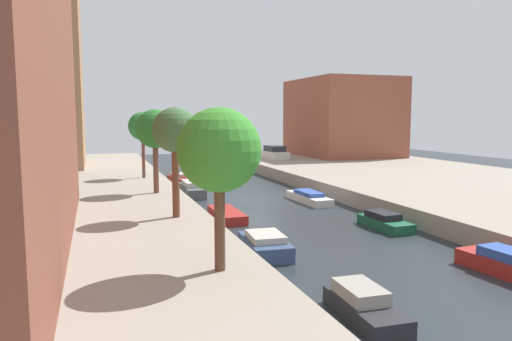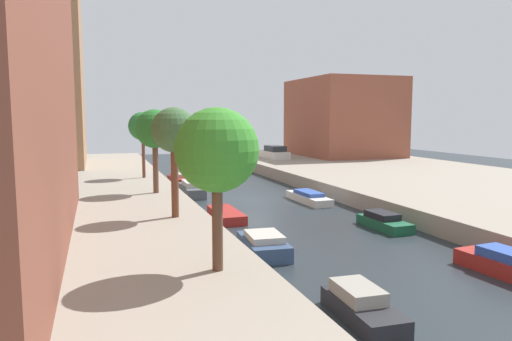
{
  "view_description": "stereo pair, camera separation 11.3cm",
  "coord_description": "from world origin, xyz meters",
  "px_view_note": "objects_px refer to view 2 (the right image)",
  "views": [
    {
      "loc": [
        -10.05,
        -30.26,
        5.59
      ],
      "look_at": [
        1.48,
        3.8,
        1.53
      ],
      "focal_mm": 33.46,
      "sensor_mm": 36.0,
      "label": 1
    },
    {
      "loc": [
        -9.95,
        -30.3,
        5.59
      ],
      "look_at": [
        1.48,
        3.8,
        1.53
      ],
      "focal_mm": 33.46,
      "sensor_mm": 36.0,
      "label": 2
    }
  ],
  "objects_px": {
    "street_tree_1": "(174,132)",
    "moored_boat_left_1": "(263,245)",
    "moored_boat_right_0": "(511,266)",
    "street_tree_2": "(155,130)",
    "street_tree_0": "(217,151)",
    "moored_boat_right_1": "(384,222)",
    "apartment_tower_far": "(24,61)",
    "moored_boat_left_3": "(192,189)",
    "low_block_right": "(343,117)",
    "street_tree_3": "(143,127)",
    "moored_boat_left_0": "(362,306)",
    "moored_boat_left_2": "(226,215)",
    "moored_boat_right_2": "(309,197)",
    "parked_car": "(274,153)",
    "moored_boat_left_4": "(180,178)"
  },
  "relations": [
    {
      "from": "street_tree_1",
      "to": "moored_boat_left_1",
      "type": "distance_m",
      "value": 6.58
    },
    {
      "from": "moored_boat_right_0",
      "to": "street_tree_2",
      "type": "bearing_deg",
      "value": 121.93
    },
    {
      "from": "street_tree_0",
      "to": "moored_boat_right_1",
      "type": "bearing_deg",
      "value": 33.11
    },
    {
      "from": "apartment_tower_far",
      "to": "moored_boat_left_3",
      "type": "height_order",
      "value": "apartment_tower_far"
    },
    {
      "from": "apartment_tower_far",
      "to": "low_block_right",
      "type": "height_order",
      "value": "apartment_tower_far"
    },
    {
      "from": "street_tree_3",
      "to": "moored_boat_left_0",
      "type": "bearing_deg",
      "value": -82.26
    },
    {
      "from": "moored_boat_left_0",
      "to": "moored_boat_left_1",
      "type": "height_order",
      "value": "moored_boat_left_1"
    },
    {
      "from": "low_block_right",
      "to": "moored_boat_left_0",
      "type": "relative_size",
      "value": 4.15
    },
    {
      "from": "street_tree_2",
      "to": "moored_boat_left_0",
      "type": "relative_size",
      "value": 1.64
    },
    {
      "from": "moored_boat_right_0",
      "to": "moored_boat_right_1",
      "type": "bearing_deg",
      "value": 90.47
    },
    {
      "from": "apartment_tower_far",
      "to": "moored_boat_left_2",
      "type": "distance_m",
      "value": 29.11
    },
    {
      "from": "moored_boat_left_2",
      "to": "moored_boat_left_3",
      "type": "relative_size",
      "value": 0.85
    },
    {
      "from": "street_tree_2",
      "to": "moored_boat_right_1",
      "type": "bearing_deg",
      "value": -40.73
    },
    {
      "from": "moored_boat_left_2",
      "to": "moored_boat_right_1",
      "type": "height_order",
      "value": "moored_boat_right_1"
    },
    {
      "from": "moored_boat_left_0",
      "to": "moored_boat_right_0",
      "type": "height_order",
      "value": "moored_boat_right_0"
    },
    {
      "from": "moored_boat_left_1",
      "to": "moored_boat_right_2",
      "type": "bearing_deg",
      "value": 56.67
    },
    {
      "from": "moored_boat_left_0",
      "to": "moored_boat_left_1",
      "type": "distance_m",
      "value": 6.81
    },
    {
      "from": "street_tree_0",
      "to": "moored_boat_left_3",
      "type": "height_order",
      "value": "street_tree_0"
    },
    {
      "from": "street_tree_3",
      "to": "parked_car",
      "type": "xyz_separation_m",
      "value": [
        15.37,
        12.68,
        -3.26
      ]
    },
    {
      "from": "street_tree_0",
      "to": "parked_car",
      "type": "distance_m",
      "value": 39.08
    },
    {
      "from": "street_tree_0",
      "to": "moored_boat_left_1",
      "type": "bearing_deg",
      "value": 55.4
    },
    {
      "from": "parked_car",
      "to": "moored_boat_right_1",
      "type": "relative_size",
      "value": 1.44
    },
    {
      "from": "moored_boat_left_2",
      "to": "moored_boat_right_2",
      "type": "relative_size",
      "value": 0.82
    },
    {
      "from": "street_tree_1",
      "to": "street_tree_2",
      "type": "relative_size",
      "value": 1.0
    },
    {
      "from": "apartment_tower_far",
      "to": "moored_boat_right_0",
      "type": "height_order",
      "value": "apartment_tower_far"
    },
    {
      "from": "moored_boat_right_0",
      "to": "moored_boat_right_2",
      "type": "relative_size",
      "value": 0.89
    },
    {
      "from": "street_tree_2",
      "to": "parked_car",
      "type": "distance_m",
      "value": 25.68
    },
    {
      "from": "street_tree_3",
      "to": "moored_boat_left_2",
      "type": "height_order",
      "value": "street_tree_3"
    },
    {
      "from": "apartment_tower_far",
      "to": "moored_boat_left_3",
      "type": "relative_size",
      "value": 4.31
    },
    {
      "from": "moored_boat_right_0",
      "to": "moored_boat_left_2",
      "type": "bearing_deg",
      "value": 119.86
    },
    {
      "from": "parked_car",
      "to": "moored_boat_left_2",
      "type": "relative_size",
      "value": 1.25
    },
    {
      "from": "street_tree_3",
      "to": "moored_boat_left_0",
      "type": "height_order",
      "value": "street_tree_3"
    },
    {
      "from": "street_tree_1",
      "to": "moored_boat_left_4",
      "type": "height_order",
      "value": "street_tree_1"
    },
    {
      "from": "low_block_right",
      "to": "parked_car",
      "type": "relative_size",
      "value": 2.69
    },
    {
      "from": "moored_boat_left_0",
      "to": "moored_boat_right_1",
      "type": "xyz_separation_m",
      "value": [
        6.76,
        9.14,
        -0.03
      ]
    },
    {
      "from": "street_tree_2",
      "to": "moored_boat_right_2",
      "type": "bearing_deg",
      "value": -4.75
    },
    {
      "from": "street_tree_3",
      "to": "moored_boat_right_1",
      "type": "relative_size",
      "value": 1.51
    },
    {
      "from": "apartment_tower_far",
      "to": "street_tree_2",
      "type": "bearing_deg",
      "value": -64.66
    },
    {
      "from": "street_tree_3",
      "to": "moored_boat_left_3",
      "type": "xyz_separation_m",
      "value": [
        3.0,
        -3.31,
        -4.41
      ]
    },
    {
      "from": "street_tree_2",
      "to": "street_tree_3",
      "type": "distance_m",
      "value": 7.64
    },
    {
      "from": "moored_boat_left_4",
      "to": "moored_boat_right_1",
      "type": "distance_m",
      "value": 21.64
    },
    {
      "from": "low_block_right",
      "to": "parked_car",
      "type": "distance_m",
      "value": 10.14
    },
    {
      "from": "street_tree_0",
      "to": "street_tree_3",
      "type": "xyz_separation_m",
      "value": [
        -0.0,
        23.13,
        0.27
      ]
    },
    {
      "from": "low_block_right",
      "to": "moored_boat_left_2",
      "type": "bearing_deg",
      "value": -129.34
    },
    {
      "from": "low_block_right",
      "to": "street_tree_0",
      "type": "distance_m",
      "value": 44.69
    },
    {
      "from": "moored_boat_left_0",
      "to": "moored_boat_left_4",
      "type": "bearing_deg",
      "value": 90.14
    },
    {
      "from": "moored_boat_left_0",
      "to": "moored_boat_left_1",
      "type": "bearing_deg",
      "value": 94.15
    },
    {
      "from": "low_block_right",
      "to": "moored_boat_right_1",
      "type": "distance_m",
      "value": 34.21
    },
    {
      "from": "moored_boat_left_4",
      "to": "moored_boat_left_3",
      "type": "bearing_deg",
      "value": -93.1
    },
    {
      "from": "moored_boat_left_0",
      "to": "moored_boat_right_0",
      "type": "xyz_separation_m",
      "value": [
        6.82,
        1.43,
        0.02
      ]
    }
  ]
}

